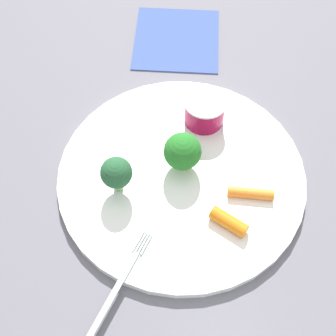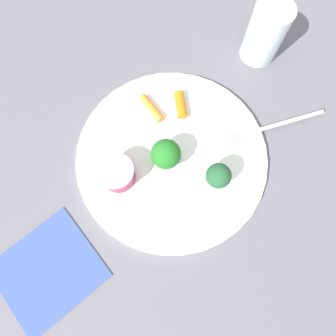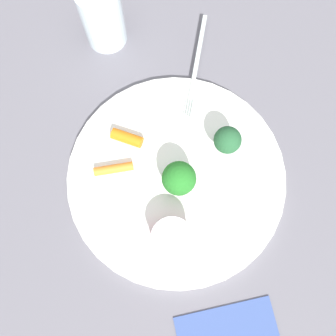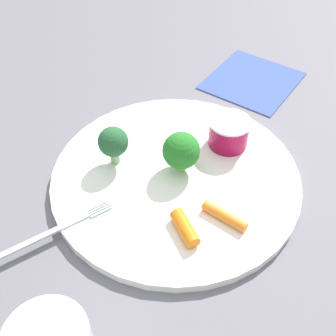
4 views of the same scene
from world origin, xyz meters
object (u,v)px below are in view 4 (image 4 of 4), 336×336
at_px(broccoli_floret_1, 113,142).
at_px(carrot_stick_0, 185,228).
at_px(fork, 41,237).
at_px(napkin, 252,80).
at_px(sauce_cup, 229,133).
at_px(broccoli_floret_0, 182,151).
at_px(plate, 176,177).
at_px(carrot_stick_1, 225,216).

height_order(broccoli_floret_1, carrot_stick_0, broccoli_floret_1).
height_order(carrot_stick_0, fork, carrot_stick_0).
bearing_deg(carrot_stick_0, napkin, 12.97).
height_order(sauce_cup, fork, sauce_cup).
bearing_deg(broccoli_floret_0, sauce_cup, -18.71).
distance_m(plate, carrot_stick_1, 0.09).
height_order(broccoli_floret_1, napkin, broccoli_floret_1).
relative_size(carrot_stick_0, fork, 0.27).
bearing_deg(carrot_stick_1, carrot_stick_0, 145.93).
distance_m(broccoli_floret_1, carrot_stick_0, 0.14).
bearing_deg(broccoli_floret_0, plate, 173.42).
xyz_separation_m(broccoli_floret_0, fork, (-0.18, 0.07, -0.03)).
bearing_deg(sauce_cup, broccoli_floret_0, 161.29).
distance_m(carrot_stick_1, napkin, 0.30).
height_order(carrot_stick_0, napkin, carrot_stick_0).
bearing_deg(carrot_stick_0, plate, 39.88).
distance_m(sauce_cup, broccoli_floret_1, 0.15).
relative_size(carrot_stick_0, napkin, 0.32).
xyz_separation_m(plate, napkin, (0.26, 0.02, -0.00)).
bearing_deg(plate, broccoli_floret_0, -6.58).
bearing_deg(broccoli_floret_0, napkin, 4.37).
height_order(plate, broccoli_floret_0, broccoli_floret_0).
bearing_deg(fork, plate, -23.03).
bearing_deg(plate, sauce_cup, -17.13).
bearing_deg(sauce_cup, carrot_stick_0, -168.86).
xyz_separation_m(carrot_stick_1, napkin, (0.28, 0.10, -0.02)).
bearing_deg(napkin, carrot_stick_1, -160.19).
bearing_deg(carrot_stick_0, carrot_stick_1, -34.07).
bearing_deg(sauce_cup, fork, 158.96).
xyz_separation_m(plate, broccoli_floret_0, (0.01, -0.00, 0.04)).
relative_size(sauce_cup, broccoli_floret_0, 1.01).
bearing_deg(sauce_cup, carrot_stick_1, -153.18).
xyz_separation_m(sauce_cup, broccoli_floret_1, (-0.11, 0.10, 0.01)).
height_order(broccoli_floret_0, napkin, broccoli_floret_0).
bearing_deg(broccoli_floret_1, carrot_stick_0, -108.04).
bearing_deg(plate, broccoli_floret_1, 108.10).
relative_size(carrot_stick_1, napkin, 0.39).
bearing_deg(plate, napkin, 3.86).
bearing_deg(napkin, plate, -176.14).
xyz_separation_m(carrot_stick_0, fork, (-0.10, 0.13, -0.01)).
distance_m(sauce_cup, fork, 0.27).
distance_m(carrot_stick_0, carrot_stick_1, 0.05).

